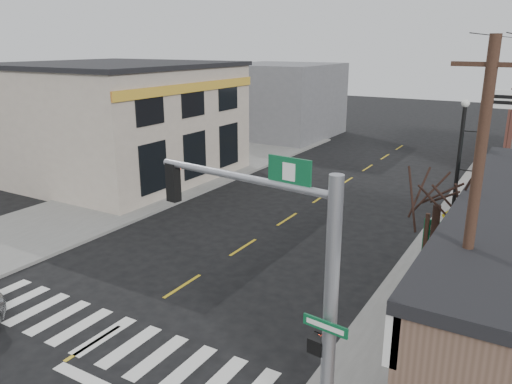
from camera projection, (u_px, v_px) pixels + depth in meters
The scene contains 15 objects.
ground at pixel (93, 343), 14.09m from camera, with size 140.00×140.00×0.00m, color black.
sidewalk_right at pixel (494, 248), 20.42m from camera, with size 6.00×38.00×0.13m, color slate.
sidewalk_left at pixel (158, 187), 29.18m from camera, with size 6.00×38.00×0.13m, color slate.
center_line at pixel (243, 247), 20.69m from camera, with size 0.12×56.00×0.01m, color gold.
crosswalk at pixel (104, 336), 14.42m from camera, with size 11.00×2.20×0.01m, color silver.
left_building at pixel (117, 122), 31.00m from camera, with size 12.00×12.00×6.80m, color #B4A696.
bldg_distant_left at pixel (280, 100), 44.94m from camera, with size 9.00×10.00×6.40m, color slate.
traffic_signal_pole at pixel (296, 284), 9.52m from camera, with size 4.75×0.38×6.01m.
guide_sign at pixel (449, 253), 14.85m from camera, with size 1.78×0.14×3.11m.
fire_hydrant at pixel (455, 299), 15.41m from camera, with size 0.24×0.24×0.76m.
ped_crossing_sign at pixel (453, 225), 17.95m from camera, with size 0.95×0.07×2.46m.
lamp_post at pixel (460, 163), 19.66m from camera, with size 0.77×0.61×5.95m.
bare_tree at pixel (440, 183), 13.92m from camera, with size 2.70×2.70×5.40m.
shrub_front at pixel (465, 335), 13.39m from camera, with size 1.25×1.25×0.94m, color #1A391C.
utility_pole_near at pixel (469, 243), 9.90m from camera, with size 1.42×0.21×8.17m.
Camera 1 is at (10.20, -8.24, 8.13)m, focal length 35.00 mm.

